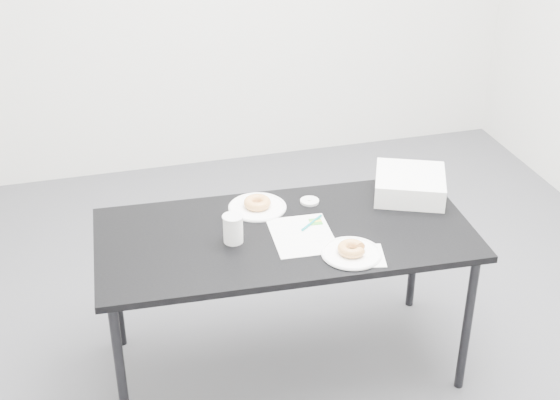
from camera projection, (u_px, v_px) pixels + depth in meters
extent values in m
plane|color=#4E4E53|center=(305.00, 338.00, 3.72)|extent=(4.00, 4.00, 0.00)
cube|color=black|center=(285.00, 235.00, 3.22)|extent=(1.58, 0.80, 0.03)
cylinder|color=black|center=(121.00, 374.00, 3.00)|extent=(0.04, 0.04, 0.68)
cylinder|color=black|center=(116.00, 284.00, 3.52)|extent=(0.04, 0.04, 0.68)
cylinder|color=black|center=(467.00, 324.00, 3.27)|extent=(0.04, 0.04, 0.68)
cylinder|color=black|center=(415.00, 248.00, 3.79)|extent=(0.04, 0.04, 0.68)
cube|color=white|center=(302.00, 235.00, 3.19)|extent=(0.26, 0.33, 0.00)
cube|color=green|center=(316.00, 222.00, 3.28)|extent=(0.05, 0.05, 0.00)
cylinder|color=#0B7B7F|center=(312.00, 223.00, 3.26)|extent=(0.12, 0.10, 0.01)
cube|color=white|center=(363.00, 256.00, 3.05)|extent=(0.20, 0.20, 0.00)
cylinder|color=white|center=(351.00, 253.00, 3.06)|extent=(0.24, 0.24, 0.01)
torus|color=#C2763D|center=(352.00, 249.00, 3.05)|extent=(0.15, 0.15, 0.04)
cylinder|color=white|center=(257.00, 207.00, 3.39)|extent=(0.25, 0.25, 0.01)
torus|color=#C2763D|center=(257.00, 203.00, 3.37)|extent=(0.12, 0.12, 0.04)
cylinder|color=white|center=(233.00, 229.00, 3.12)|extent=(0.08, 0.08, 0.12)
cylinder|color=silver|center=(310.00, 201.00, 3.43)|extent=(0.08, 0.08, 0.01)
cube|color=white|center=(410.00, 185.00, 3.47)|extent=(0.40, 0.40, 0.10)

